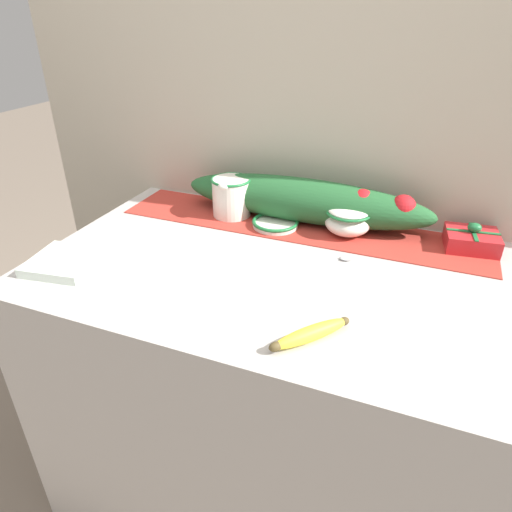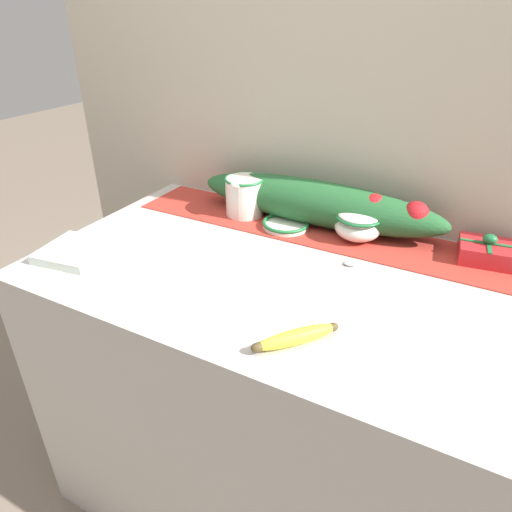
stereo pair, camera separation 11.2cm
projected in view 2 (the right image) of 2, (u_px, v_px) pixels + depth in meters
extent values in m
plane|color=#7A6B5B|center=(267.00, 484.00, 1.61)|extent=(12.00, 12.00, 0.00)
cube|color=#B7B2AD|center=(269.00, 392.00, 1.39)|extent=(1.21, 0.75, 0.89)
cube|color=#B7AD99|center=(333.00, 116.00, 1.33)|extent=(2.01, 0.04, 2.40)
cube|color=#B23328|center=(309.00, 228.00, 1.37)|extent=(1.11, 0.22, 0.00)
cylinder|color=white|center=(245.00, 196.00, 1.43)|extent=(0.12, 0.12, 0.12)
torus|color=#1E7038|center=(244.00, 179.00, 1.40)|extent=(0.12, 0.12, 0.01)
torus|color=white|center=(256.00, 186.00, 1.48)|extent=(0.06, 0.01, 0.06)
ellipsoid|color=white|center=(235.00, 185.00, 1.36)|extent=(0.04, 0.03, 0.02)
ellipsoid|color=white|center=(358.00, 227.00, 1.29)|extent=(0.13, 0.13, 0.07)
torus|color=#1E7038|center=(359.00, 217.00, 1.28)|extent=(0.13, 0.13, 0.01)
ellipsoid|color=white|center=(359.00, 215.00, 1.27)|extent=(0.12, 0.12, 0.02)
sphere|color=#1E7038|center=(360.00, 208.00, 1.26)|extent=(0.02, 0.02, 0.02)
cylinder|color=white|center=(286.00, 226.00, 1.37)|extent=(0.14, 0.14, 0.01)
torus|color=#1E7038|center=(286.00, 223.00, 1.37)|extent=(0.14, 0.14, 0.01)
ellipsoid|color=yellow|center=(297.00, 337.00, 0.90)|extent=(0.14, 0.16, 0.03)
ellipsoid|color=brown|center=(258.00, 347.00, 0.88)|extent=(0.03, 0.03, 0.02)
ellipsoid|color=brown|center=(333.00, 327.00, 0.93)|extent=(0.03, 0.03, 0.02)
cube|color=silver|center=(314.00, 263.00, 1.19)|extent=(0.14, 0.06, 0.00)
ellipsoid|color=silver|center=(350.00, 263.00, 1.18)|extent=(0.04, 0.04, 0.01)
cube|color=silver|center=(75.00, 252.00, 1.22)|extent=(0.19, 0.19, 0.02)
cube|color=red|center=(486.00, 252.00, 1.19)|extent=(0.15, 0.13, 0.05)
cube|color=#1E6B38|center=(489.00, 243.00, 1.18)|extent=(0.14, 0.03, 0.00)
cube|color=#1E6B38|center=(489.00, 243.00, 1.18)|extent=(0.02, 0.12, 0.00)
ellipsoid|color=#1E6B38|center=(490.00, 239.00, 1.17)|extent=(0.04, 0.03, 0.03)
ellipsoid|color=#235B2D|center=(316.00, 203.00, 1.37)|extent=(0.77, 0.15, 0.13)
sphere|color=red|center=(240.00, 181.00, 1.47)|extent=(0.06, 0.06, 0.06)
sphere|color=red|center=(274.00, 185.00, 1.43)|extent=(0.06, 0.06, 0.06)
sphere|color=red|center=(298.00, 197.00, 1.38)|extent=(0.06, 0.06, 0.06)
sphere|color=red|center=(336.00, 200.00, 1.34)|extent=(0.06, 0.06, 0.06)
sphere|color=red|center=(374.00, 207.00, 1.28)|extent=(0.08, 0.08, 0.08)
sphere|color=red|center=(416.00, 215.00, 1.24)|extent=(0.07, 0.07, 0.07)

